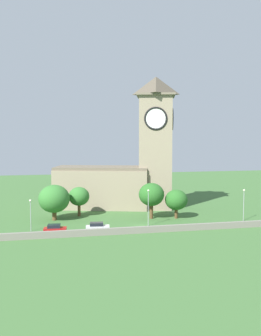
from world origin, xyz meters
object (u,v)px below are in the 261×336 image
Objects in this scene: car_white at (97,227)px; tree_churchyard at (176,200)px; streetlamp_west_mid at (148,202)px; car_red at (55,229)px; tree_by_tower at (151,195)px; church at (127,166)px; streetlamp_central at (244,200)px; tree_riverside_west at (79,196)px; tree_riverside_east at (54,199)px; streetlamp_west_end at (31,210)px.

tree_churchyard is at bearing 23.47° from car_white.
streetlamp_west_mid reaches higher than tree_churchyard.
car_red is 0.55× the size of tree_by_tower.
church reaches higher than streetlamp_central.
tree_riverside_west is at bearing -147.33° from church.
tree_churchyard is 0.83× the size of tree_riverside_east.
tree_by_tower reaches higher than car_red.
streetlamp_central reaches higher than streetlamp_west_end.
church reaches higher than streetlamp_west_mid.
streetlamp_central is at bearing -19.22° from tree_riverside_west.
car_red is 16.52m from tree_riverside_west.
car_red is 0.71× the size of streetlamp_west_end.
tree_by_tower is at bearing 13.22° from streetlamp_west_end.
streetlamp_central is at bearing 4.90° from car_white.
streetlamp_west_mid is at bearing 6.77° from car_red.
streetlamp_west_mid is (0.42, -21.17, -5.93)m from church.
tree_churchyard is at bearing 158.44° from streetlamp_central.
tree_riverside_east is at bearing -148.54° from church.
tree_riverside_east reaches higher than tree_churchyard.
car_white is at bearing -114.18° from church.
streetlamp_west_end is at bearing 149.28° from car_red.
streetlamp_west_mid reaches higher than streetlamp_west_end.
tree_riverside_east is (-0.03, 11.87, 3.96)m from car_red.
church is at bearing 137.14° from streetlamp_central.
streetlamp_west_end is 0.83× the size of streetlamp_west_mid.
streetlamp_west_end is (-23.59, -20.69, -6.70)m from church.
tree_riverside_west is (-21.75, 6.94, 0.43)m from tree_churchyard.
streetlamp_west_mid is 1.09× the size of streetlamp_central.
streetlamp_west_mid is (19.34, 2.30, 4.18)m from car_red.
tree_riverside_west is (-2.52, 15.29, 3.77)m from car_white.
car_red is 12.51m from tree_riverside_east.
streetlamp_west_end is (-12.93, 3.04, 3.38)m from car_white.
tree_riverside_east is at bearing 90.12° from car_red.
tree_by_tower reaches higher than streetlamp_central.
car_red is 0.58× the size of streetlamp_west_mid.
tree_churchyard is (8.57, -15.38, -6.74)m from church.
streetlamp_west_mid is at bearing -26.30° from tree_riverside_east.
streetlamp_west_end is at bearing -130.37° from tree_riverside_west.
car_white is 12.10m from streetlamp_west_mid.
tree_churchyard is at bearing 9.37° from streetlamp_west_end.
car_white is at bearing -55.67° from tree_riverside_east.
tree_by_tower is at bearing -20.51° from tree_riverside_west.
tree_churchyard is at bearing -60.87° from church.
tree_riverside_east reaches higher than streetlamp_central.
tree_riverside_east is at bearing 63.00° from streetlamp_west_end.
streetlamp_central is at bearing 0.71° from streetlamp_west_mid.
tree_by_tower is at bearing 69.59° from streetlamp_west_mid.
streetlamp_west_mid is (24.00, -0.47, 0.77)m from streetlamp_west_end.
church is at bearing 91.13° from streetlamp_west_mid.
tree_riverside_west is at bearing 99.36° from car_white.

